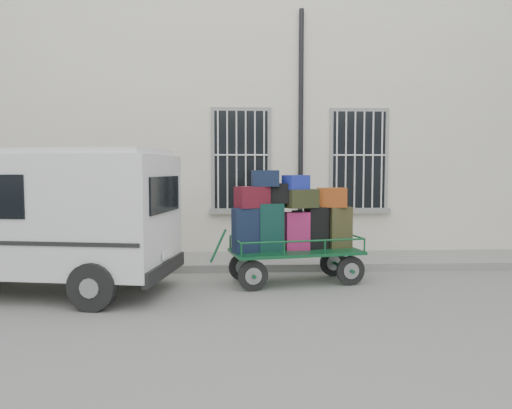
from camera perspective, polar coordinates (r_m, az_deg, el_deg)
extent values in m
plane|color=slate|center=(8.63, 1.37, -9.60)|extent=(80.00, 80.00, 0.00)
cube|color=beige|center=(13.91, -0.25, 8.01)|extent=(24.00, 5.00, 6.00)
cylinder|color=black|center=(11.41, 5.14, 7.86)|extent=(0.11, 0.11, 5.60)
cube|color=black|center=(11.35, -1.72, 5.12)|extent=(1.20, 0.08, 2.20)
cube|color=gray|center=(11.36, -1.70, -0.74)|extent=(1.45, 0.22, 0.12)
cube|color=black|center=(11.71, 11.66, 5.00)|extent=(1.20, 0.08, 2.20)
cube|color=gray|center=(11.73, 11.61, -0.67)|extent=(1.45, 0.22, 0.12)
cube|color=gray|center=(10.76, 0.53, -6.46)|extent=(24.00, 1.70, 0.15)
cylinder|color=black|center=(8.41, -0.34, -8.15)|extent=(0.52, 0.16, 0.52)
cylinder|color=gray|center=(8.41, -0.34, -8.15)|extent=(0.30, 0.15, 0.29)
cylinder|color=black|center=(9.16, -1.52, -7.14)|extent=(0.52, 0.16, 0.52)
cylinder|color=gray|center=(9.16, -1.52, -7.14)|extent=(0.30, 0.15, 0.29)
cylinder|color=black|center=(8.98, 10.76, -7.43)|extent=(0.52, 0.16, 0.52)
cylinder|color=gray|center=(8.98, 10.76, -7.43)|extent=(0.30, 0.15, 0.29)
cylinder|color=black|center=(9.69, 8.79, -6.57)|extent=(0.52, 0.16, 0.52)
cylinder|color=gray|center=(9.69, 8.79, -6.57)|extent=(0.30, 0.15, 0.29)
cube|color=#12512A|center=(8.96, 4.57, -5.37)|extent=(2.44, 1.46, 0.05)
cylinder|color=#12512A|center=(8.60, -4.34, -4.72)|extent=(0.30, 0.10, 0.58)
cube|color=black|center=(8.64, -1.06, -2.95)|extent=(0.54, 0.40, 0.77)
cube|color=black|center=(8.60, -1.07, -0.30)|extent=(0.21, 0.16, 0.03)
cube|color=#0C2B2D|center=(8.77, 1.64, -2.62)|extent=(0.48, 0.35, 0.84)
cube|color=black|center=(8.73, 1.65, 0.22)|extent=(0.20, 0.16, 0.03)
cube|color=#981B4A|center=(8.95, 4.72, -3.03)|extent=(0.45, 0.29, 0.68)
cube|color=black|center=(8.92, 4.73, -0.77)|extent=(0.19, 0.15, 0.03)
cube|color=black|center=(9.12, 6.92, -2.67)|extent=(0.46, 0.37, 0.76)
cube|color=black|center=(9.08, 6.94, -0.20)|extent=(0.18, 0.15, 0.03)
cube|color=#322C19|center=(9.29, 9.50, -2.59)|extent=(0.46, 0.37, 0.75)
cube|color=black|center=(9.25, 9.52, -0.18)|extent=(0.19, 0.17, 0.03)
cube|color=#521024|center=(8.67, -0.45, 0.85)|extent=(0.64, 0.54, 0.37)
cube|color=black|center=(8.85, 2.63, 1.30)|extent=(0.54, 0.33, 0.35)
cube|color=#272D16|center=(8.92, 5.14, 0.70)|extent=(0.66, 0.55, 0.33)
cube|color=maroon|center=(9.19, 8.66, 0.80)|extent=(0.55, 0.32, 0.35)
cube|color=black|center=(8.71, 1.04, 3.01)|extent=(0.48, 0.32, 0.28)
cube|color=#21179E|center=(8.86, 4.58, 2.56)|extent=(0.51, 0.47, 0.25)
cube|color=silver|center=(9.02, -24.39, -0.82)|extent=(4.83, 2.71, 1.87)
cube|color=silver|center=(9.00, -24.57, 5.38)|extent=(4.60, 2.52, 0.10)
cube|color=black|center=(8.05, -10.39, 1.16)|extent=(0.29, 1.44, 0.57)
cube|color=black|center=(8.20, -10.35, -7.19)|extent=(0.43, 1.91, 0.23)
cube|color=white|center=(8.14, -10.09, -5.56)|extent=(0.10, 0.43, 0.12)
cylinder|color=black|center=(7.63, -18.17, -8.90)|extent=(0.73, 0.34, 0.70)
cylinder|color=black|center=(9.35, -13.17, -6.43)|extent=(0.73, 0.34, 0.70)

